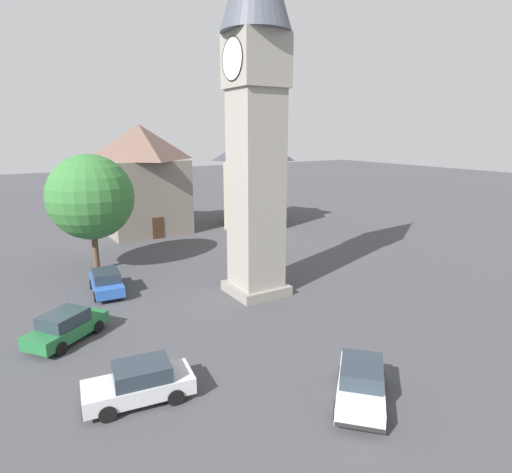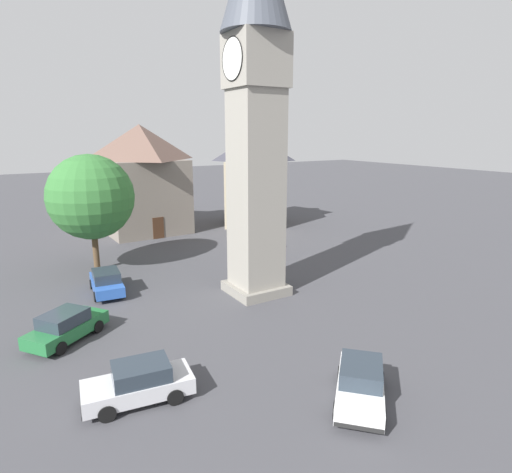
# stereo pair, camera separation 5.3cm
# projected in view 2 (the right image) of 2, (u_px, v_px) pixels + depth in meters

# --- Properties ---
(ground_plane) EXTENTS (200.00, 200.00, 0.00)m
(ground_plane) POSITION_uv_depth(u_px,v_px,m) (256.00, 292.00, 27.62)
(ground_plane) COLOR #424247
(clock_tower) EXTENTS (4.10, 4.10, 22.31)m
(clock_tower) POSITION_uv_depth(u_px,v_px,m) (256.00, 79.00, 24.52)
(clock_tower) COLOR gray
(clock_tower) RESTS_ON ground
(car_blue_kerb) EXTENTS (4.27, 2.11, 1.53)m
(car_blue_kerb) POSITION_uv_depth(u_px,v_px,m) (106.00, 282.00, 27.33)
(car_blue_kerb) COLOR #2D5BB7
(car_blue_kerb) RESTS_ON ground
(car_silver_kerb) EXTENTS (3.82, 4.32, 1.53)m
(car_silver_kerb) POSITION_uv_depth(u_px,v_px,m) (66.00, 326.00, 21.08)
(car_silver_kerb) COLOR #236B38
(car_silver_kerb) RESTS_ON ground
(car_red_corner) EXTENTS (2.23, 4.32, 1.53)m
(car_red_corner) POSITION_uv_depth(u_px,v_px,m) (139.00, 383.00, 16.32)
(car_red_corner) COLOR silver
(car_red_corner) RESTS_ON ground
(car_white_side) EXTENTS (4.08, 4.14, 1.53)m
(car_white_side) POSITION_uv_depth(u_px,v_px,m) (360.00, 383.00, 16.27)
(car_white_side) COLOR white
(car_white_side) RESTS_ON ground
(pedestrian) EXTENTS (0.34, 0.53, 1.69)m
(pedestrian) POSITION_uv_depth(u_px,v_px,m) (272.00, 240.00, 36.95)
(pedestrian) COLOR #2D3351
(pedestrian) RESTS_ON ground
(tree) EXTENTS (6.17, 6.17, 8.61)m
(tree) POSITION_uv_depth(u_px,v_px,m) (91.00, 197.00, 30.87)
(tree) COLOR brown
(tree) RESTS_ON ground
(building_shop_left) EXTENTS (8.39, 8.36, 10.87)m
(building_shop_left) POSITION_uv_depth(u_px,v_px,m) (142.00, 178.00, 43.45)
(building_shop_left) COLOR slate
(building_shop_left) RESTS_ON ground
(building_terrace_right) EXTENTS (9.05, 9.02, 9.84)m
(building_terrace_right) POSITION_uv_depth(u_px,v_px,m) (254.00, 179.00, 47.38)
(building_terrace_right) COLOR tan
(building_terrace_right) RESTS_ON ground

